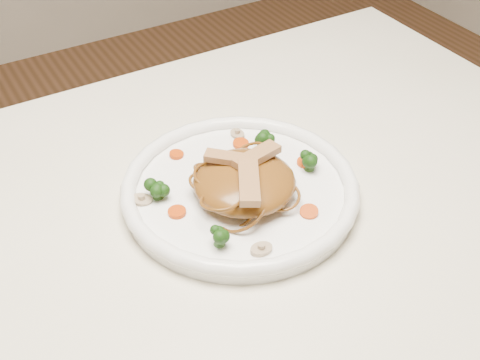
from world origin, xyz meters
TOP-DOWN VIEW (x-y plane):
  - table at (0.00, 0.00)m, footprint 1.20×0.80m
  - plate at (0.08, 0.03)m, footprint 0.36×0.36m
  - noodle_mound at (0.07, 0.02)m, footprint 0.16×0.16m
  - chicken_a at (0.10, 0.03)m, footprint 0.07×0.04m
  - chicken_b at (0.07, 0.04)m, footprint 0.06×0.05m
  - chicken_c at (0.06, -0.01)m, footprint 0.06×0.08m
  - broccoli_0 at (0.15, 0.09)m, footprint 0.04×0.04m
  - broccoli_1 at (-0.02, 0.07)m, footprint 0.03×0.03m
  - broccoli_2 at (0.01, -0.04)m, footprint 0.03×0.03m
  - broccoli_3 at (0.17, 0.02)m, footprint 0.03×0.03m
  - carrot_0 at (0.12, 0.11)m, footprint 0.02×0.02m
  - carrot_1 at (-0.01, 0.03)m, footprint 0.02×0.02m
  - carrot_2 at (0.18, 0.03)m, footprint 0.03×0.03m
  - carrot_3 at (0.04, 0.13)m, footprint 0.02×0.02m
  - carrot_4 at (0.12, -0.05)m, footprint 0.03×0.03m
  - mushroom_0 at (0.04, -0.08)m, footprint 0.03×0.03m
  - mushroom_1 at (0.16, 0.09)m, footprint 0.03×0.03m
  - mushroom_2 at (-0.04, 0.07)m, footprint 0.04×0.04m
  - mushroom_3 at (0.13, 0.13)m, footprint 0.03×0.03m

SIDE VIEW (x-z plane):
  - table at x=0.00m, z-range 0.28..1.03m
  - plate at x=0.08m, z-range 0.75..0.77m
  - carrot_0 at x=0.12m, z-range 0.77..0.77m
  - carrot_1 at x=-0.01m, z-range 0.77..0.77m
  - carrot_2 at x=0.18m, z-range 0.77..0.77m
  - carrot_3 at x=0.04m, z-range 0.77..0.77m
  - carrot_4 at x=0.12m, z-range 0.77..0.77m
  - mushroom_0 at x=0.04m, z-range 0.77..0.77m
  - mushroom_1 at x=0.16m, z-range 0.77..0.77m
  - mushroom_2 at x=-0.04m, z-range 0.77..0.77m
  - mushroom_3 at x=0.13m, z-range 0.77..0.77m
  - broccoli_1 at x=-0.02m, z-range 0.77..0.79m
  - broccoli_2 at x=0.01m, z-range 0.77..0.80m
  - broccoli_3 at x=0.17m, z-range 0.77..0.80m
  - broccoli_0 at x=0.15m, z-range 0.77..0.80m
  - noodle_mound at x=0.07m, z-range 0.77..0.81m
  - chicken_b at x=0.07m, z-range 0.81..0.82m
  - chicken_a at x=0.10m, z-range 0.81..0.82m
  - chicken_c at x=0.06m, z-range 0.81..0.82m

